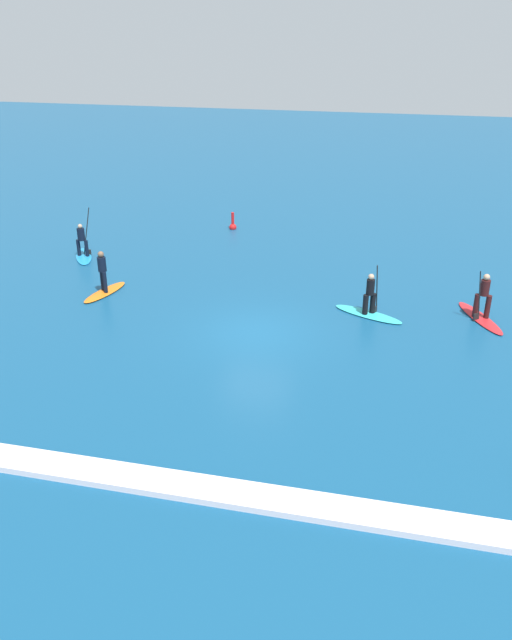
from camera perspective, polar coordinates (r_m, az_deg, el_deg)
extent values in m
plane|color=navy|center=(23.31, 0.00, -1.11)|extent=(120.00, 120.00, 0.00)
ellipsoid|color=#1E8CD1|center=(31.81, -15.10, 5.50)|extent=(1.82, 2.49, 0.08)
cylinder|color=black|center=(31.57, -14.86, 6.20)|extent=(0.23, 0.23, 0.77)
cylinder|color=black|center=(31.78, -15.52, 6.24)|extent=(0.23, 0.23, 0.77)
cylinder|color=black|center=(31.47, -15.33, 7.38)|extent=(0.47, 0.47, 0.58)
sphere|color=tan|center=(31.36, -15.41, 8.06)|extent=(0.28, 0.28, 0.20)
cylinder|color=black|center=(31.59, -14.87, 7.67)|extent=(0.46, 0.28, 2.26)
cube|color=black|center=(31.92, -14.65, 5.81)|extent=(0.20, 0.15, 0.32)
ellipsoid|color=red|center=(25.79, 19.33, 0.19)|extent=(1.87, 3.03, 0.09)
cylinder|color=#381414|center=(25.59, 19.02, 1.25)|extent=(0.27, 0.27, 0.90)
cylinder|color=#381414|center=(25.61, 19.95, 1.12)|extent=(0.27, 0.27, 0.90)
cylinder|color=#381414|center=(25.32, 19.73, 2.74)|extent=(0.46, 0.46, 0.60)
sphere|color=tan|center=(25.17, 19.87, 3.62)|extent=(0.32, 0.32, 0.24)
cylinder|color=black|center=(25.15, 19.29, 2.09)|extent=(0.27, 0.16, 1.94)
cube|color=black|center=(25.50, 19.00, 0.21)|extent=(0.21, 0.14, 0.32)
ellipsoid|color=orange|center=(27.33, -13.31, 2.43)|extent=(1.25, 2.61, 0.10)
cylinder|color=black|center=(27.29, -13.53, 3.50)|extent=(0.20, 0.20, 0.89)
cylinder|color=black|center=(27.01, -13.30, 3.29)|extent=(0.20, 0.20, 0.89)
cylinder|color=black|center=(26.89, -13.58, 4.86)|extent=(0.42, 0.42, 0.60)
sphere|color=brown|center=(26.74, -13.67, 5.71)|extent=(0.30, 0.30, 0.25)
ellipsoid|color=#33C6CC|center=(25.01, 9.97, 0.52)|extent=(2.88, 1.78, 0.09)
cylinder|color=black|center=(24.75, 9.73, 1.38)|extent=(0.28, 0.28, 0.78)
cylinder|color=black|center=(24.91, 10.36, 1.49)|extent=(0.28, 0.28, 0.78)
cylinder|color=black|center=(24.56, 10.16, 2.91)|extent=(0.41, 0.41, 0.60)
sphere|color=tan|center=(24.41, 10.24, 3.81)|extent=(0.30, 0.30, 0.22)
cylinder|color=black|center=(24.75, 10.72, 2.78)|extent=(0.17, 0.31, 1.95)
cube|color=black|center=(25.12, 10.56, 0.85)|extent=(0.13, 0.21, 0.32)
sphere|color=red|center=(34.96, -2.07, 8.26)|extent=(0.39, 0.39, 0.39)
cylinder|color=red|center=(34.86, -2.08, 8.83)|extent=(0.16, 0.16, 0.92)
cube|color=white|center=(16.22, -7.17, -14.38)|extent=(24.18, 0.90, 0.18)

